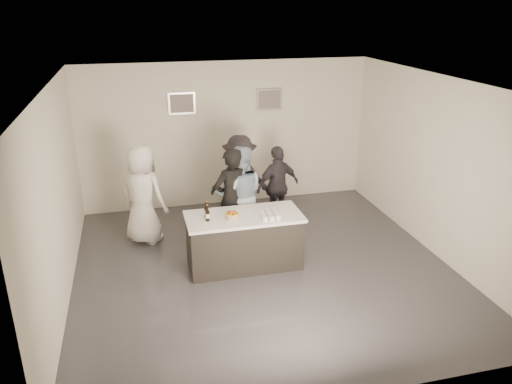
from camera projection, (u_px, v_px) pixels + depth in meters
floor at (263, 268)px, 8.19m from camera, size 6.00×6.00×0.00m
ceiling at (265, 83)px, 7.11m from camera, size 6.00×6.00×0.00m
wall_back at (227, 135)px, 10.36m from camera, size 6.00×0.04×3.00m
wall_front at (342, 282)px, 4.93m from camera, size 6.00×0.04×3.00m
wall_left at (57, 200)px, 6.97m from camera, size 0.04×6.00×3.00m
wall_right at (437, 167)px, 8.33m from camera, size 0.04×6.00×3.00m
picture_left at (182, 103)px, 9.88m from camera, size 0.54×0.04×0.44m
picture_right at (269, 99)px, 10.29m from camera, size 0.54×0.04×0.44m
bar_counter at (244, 241)px, 8.12m from camera, size 1.86×0.86×0.90m
cake at (232, 216)px, 7.83m from camera, size 0.20×0.20×0.08m
beer_bottle_a at (206, 209)px, 7.84m from camera, size 0.07×0.07×0.26m
beer_bottle_b at (207, 213)px, 7.71m from camera, size 0.07×0.07×0.26m
tumbler_cluster at (269, 214)px, 7.90m from camera, size 0.30×0.40×0.08m
candles at (230, 225)px, 7.61m from camera, size 0.24×0.08×0.01m
person_main_black at (231, 199)px, 8.59m from camera, size 0.77×0.64×1.82m
person_main_blue at (240, 195)px, 8.77m from camera, size 0.96×0.80×1.80m
person_guest_left at (143, 195)px, 8.80m from camera, size 1.05×1.00×1.80m
person_guest_right at (278, 186)px, 9.53m from camera, size 1.00×0.64×1.58m
person_guest_back at (240, 179)px, 9.62m from camera, size 1.25×0.88×1.75m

